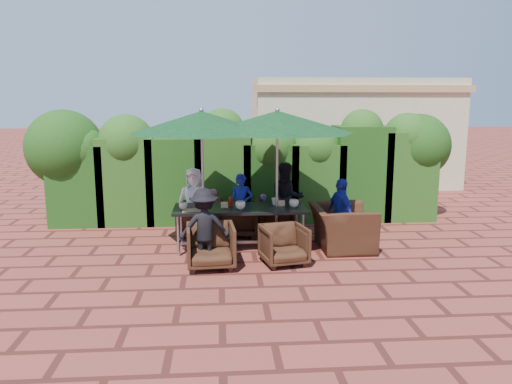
{
  "coord_description": "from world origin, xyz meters",
  "views": [
    {
      "loc": [
        -0.56,
        -8.28,
        2.58
      ],
      "look_at": [
        0.07,
        0.4,
        0.98
      ],
      "focal_mm": 35.0,
      "sensor_mm": 36.0,
      "label": 1
    }
  ],
  "objects": [
    {
      "name": "chair_far_mid",
      "position": [
        -0.22,
        1.07,
        0.4
      ],
      "size": [
        0.83,
        0.78,
        0.8
      ],
      "primitive_type": "imported",
      "rotation": [
        0.0,
        0.0,
        3.06
      ],
      "color": "black",
      "rests_on": "ground"
    },
    {
      "name": "chair_far_right",
      "position": [
        0.54,
        1.21,
        0.36
      ],
      "size": [
        0.76,
        0.72,
        0.71
      ],
      "primitive_type": "imported",
      "rotation": [
        0.0,
        0.0,
        3.03
      ],
      "color": "black",
      "rests_on": "ground"
    },
    {
      "name": "cup_d",
      "position": [
        0.41,
        0.36,
        0.81
      ],
      "size": [
        0.13,
        0.13,
        0.12
      ],
      "primitive_type": "imported",
      "color": "beige",
      "rests_on": "dining_table"
    },
    {
      "name": "child_left",
      "position": [
        -0.69,
        1.29,
        0.44
      ],
      "size": [
        0.35,
        0.29,
        0.88
      ],
      "primitive_type": "imported",
      "rotation": [
        0.0,
        0.0,
        -0.12
      ],
      "color": "#EE547E",
      "rests_on": "ground"
    },
    {
      "name": "cup_a",
      "position": [
        -1.19,
        0.1,
        0.81
      ],
      "size": [
        0.15,
        0.15,
        0.12
      ],
      "primitive_type": "imported",
      "color": "beige",
      "rests_on": "dining_table"
    },
    {
      "name": "cup_b",
      "position": [
        -0.86,
        0.27,
        0.82
      ],
      "size": [
        0.14,
        0.14,
        0.13
      ],
      "primitive_type": "imported",
      "color": "beige",
      "rests_on": "dining_table"
    },
    {
      "name": "number_block_left",
      "position": [
        -0.49,
        0.18,
        0.8
      ],
      "size": [
        0.12,
        0.06,
        0.1
      ],
      "primitive_type": "cube",
      "color": "tan",
      "rests_on": "dining_table"
    },
    {
      "name": "chair_end_right",
      "position": [
        1.57,
        0.1,
        0.51
      ],
      "size": [
        0.77,
        1.17,
        1.02
      ],
      "primitive_type": "imported",
      "rotation": [
        0.0,
        0.0,
        1.58
      ],
      "color": "black",
      "rests_on": "ground"
    },
    {
      "name": "hedge_wall",
      "position": [
        -0.2,
        2.32,
        1.29
      ],
      "size": [
        9.1,
        1.6,
        2.42
      ],
      "color": "#17320D",
      "rests_on": "ground"
    },
    {
      "name": "adult_near_left",
      "position": [
        -0.82,
        -0.67,
        0.62
      ],
      "size": [
        0.83,
        0.44,
        1.24
      ],
      "primitive_type": "imported",
      "rotation": [
        0.0,
        0.0,
        3.25
      ],
      "color": "black",
      "rests_on": "ground"
    },
    {
      "name": "chair_near_left",
      "position": [
        -0.72,
        -0.76,
        0.38
      ],
      "size": [
        0.78,
        0.74,
        0.76
      ],
      "primitive_type": "imported",
      "rotation": [
        0.0,
        0.0,
        0.07
      ],
      "color": "black",
      "rests_on": "ground"
    },
    {
      "name": "umbrella_right",
      "position": [
        0.43,
        0.23,
        2.21
      ],
      "size": [
        2.66,
        2.66,
        2.46
      ],
      "color": "gray",
      "rests_on": "ground"
    },
    {
      "name": "child_right",
      "position": [
        0.29,
        1.29,
        0.38
      ],
      "size": [
        0.3,
        0.25,
        0.77
      ],
      "primitive_type": "imported",
      "rotation": [
        0.0,
        0.0,
        -0.11
      ],
      "color": "purple",
      "rests_on": "ground"
    },
    {
      "name": "cup_c",
      "position": [
        -0.22,
        0.04,
        0.82
      ],
      "size": [
        0.17,
        0.17,
        0.14
      ],
      "primitive_type": "imported",
      "color": "beige",
      "rests_on": "dining_table"
    },
    {
      "name": "cup_e",
      "position": [
        0.72,
        0.15,
        0.82
      ],
      "size": [
        0.17,
        0.17,
        0.13
      ],
      "primitive_type": "imported",
      "color": "beige",
      "rests_on": "dining_table"
    },
    {
      "name": "number_block_right",
      "position": [
        0.51,
        0.25,
        0.8
      ],
      "size": [
        0.12,
        0.06,
        0.1
      ],
      "primitive_type": "cube",
      "color": "tan",
      "rests_on": "dining_table"
    },
    {
      "name": "serving_tray",
      "position": [
        -1.02,
        -0.03,
        0.76
      ],
      "size": [
        0.35,
        0.25,
        0.02
      ],
      "primitive_type": "cube",
      "color": "#977249",
      "rests_on": "dining_table"
    },
    {
      "name": "pedestrian_b",
      "position": [
        2.75,
        4.36,
        0.86
      ],
      "size": [
        0.88,
        0.6,
        1.72
      ],
      "primitive_type": "imported",
      "rotation": [
        0.0,
        0.0,
        3.27
      ],
      "color": "#EE547E",
      "rests_on": "ground"
    },
    {
      "name": "chair_far_left",
      "position": [
        -1.0,
        1.11,
        0.37
      ],
      "size": [
        0.8,
        0.77,
        0.73
      ],
      "primitive_type": "imported",
      "rotation": [
        0.0,
        0.0,
        2.99
      ],
      "color": "black",
      "rests_on": "ground"
    },
    {
      "name": "adult_far_mid",
      "position": [
        -0.16,
        1.07,
        0.6
      ],
      "size": [
        0.49,
        0.42,
        1.21
      ],
      "primitive_type": "imported",
      "rotation": [
        0.0,
        0.0,
        -0.17
      ],
      "color": "navy",
      "rests_on": "ground"
    },
    {
      "name": "building",
      "position": [
        3.5,
        6.99,
        1.61
      ],
      "size": [
        6.2,
        3.08,
        3.2
      ],
      "color": "beige",
      "rests_on": "ground"
    },
    {
      "name": "chair_near_right",
      "position": [
        0.44,
        -0.68,
        0.35
      ],
      "size": [
        0.79,
        0.76,
        0.69
      ],
      "primitive_type": "imported",
      "rotation": [
        0.0,
        0.0,
        0.22
      ],
      "color": "black",
      "rests_on": "ground"
    },
    {
      "name": "adult_end_right",
      "position": [
        1.56,
        0.16,
        0.62
      ],
      "size": [
        0.58,
        0.81,
        1.24
      ],
      "primitive_type": "imported",
      "rotation": [
        0.0,
        0.0,
        1.9
      ],
      "color": "navy",
      "rests_on": "ground"
    },
    {
      "name": "ketchup_bottle",
      "position": [
        -0.39,
        0.25,
        0.83
      ],
      "size": [
        0.04,
        0.04,
        0.17
      ],
      "primitive_type": "cylinder",
      "color": "#B20C0A",
      "rests_on": "dining_table"
    },
    {
      "name": "adult_far_left",
      "position": [
        -1.07,
        1.2,
        0.65
      ],
      "size": [
        0.66,
        0.41,
        1.31
      ],
      "primitive_type": "imported",
      "rotation": [
        0.0,
        0.0,
        -0.05
      ],
      "color": "white",
      "rests_on": "ground"
    },
    {
      "name": "dining_table",
      "position": [
        -0.22,
        0.2,
        0.67
      ],
      "size": [
        2.3,
        0.9,
        0.75
      ],
      "color": "black",
      "rests_on": "ground"
    },
    {
      "name": "ground",
      "position": [
        0.0,
        0.0,
        0.0
      ],
      "size": [
        80.0,
        80.0,
        0.0
      ],
      "primitive_type": "plane",
      "color": "maroon",
      "rests_on": "ground"
    },
    {
      "name": "pedestrian_a",
      "position": [
        1.82,
        4.33,
        0.9
      ],
      "size": [
        1.72,
        0.71,
        1.8
      ],
      "primitive_type": "imported",
      "rotation": [
        0.0,
        0.0,
        3.21
      ],
      "color": "green",
      "rests_on": "ground"
    },
    {
      "name": "pedestrian_c",
      "position": [
        3.52,
        4.19,
        0.81
      ],
      "size": [
        1.07,
        1.08,
        1.63
      ],
      "primitive_type": "imported",
      "rotation": [
        0.0,
        0.0,
        2.34
      ],
      "color": "#929199",
      "rests_on": "ground"
    },
    {
      "name": "umbrella_left",
      "position": [
        -0.86,
        0.17,
        2.21
      ],
      "size": [
        2.44,
        2.44,
        2.46
      ],
      "color": "gray",
      "rests_on": "ground"
    },
    {
      "name": "adult_far_right",
      "position": [
        0.72,
        1.11,
        0.7
      ],
      "size": [
        0.71,
        0.47,
        1.4
      ],
      "primitive_type": "imported",
      "rotation": [
        0.0,
        0.0,
        0.09
      ],
      "color": "black",
      "rests_on": "ground"
    },
    {
      "name": "sauce_bottle",
      "position": [
        -0.36,
        0.34,
        0.83
      ],
      "size": [
        0.04,
        0.04,
        0.17
      ],
      "primitive_type": "cylinder",
      "color": "#4C230C",
      "rests_on": "dining_table"
    }
  ]
}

